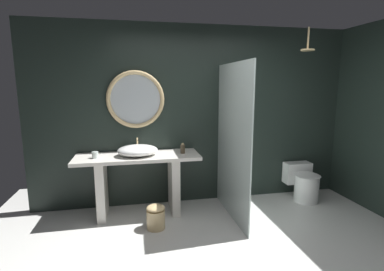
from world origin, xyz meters
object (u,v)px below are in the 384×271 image
Objects in this scene: soap_dispenser at (183,149)px; round_wall_mirror at (136,100)px; toilet at (303,183)px; tumbler_cup at (95,155)px; rain_shower_head at (308,48)px; vessel_sink at (138,150)px; waste_bin at (156,217)px.

round_wall_mirror reaches higher than soap_dispenser.
soap_dispenser reaches higher than toilet.
rain_shower_head is at bearing -3.91° from tumbler_cup.
tumbler_cup is at bearing -149.57° from round_wall_mirror.
toilet is (2.50, 0.03, -0.63)m from vessel_sink.
round_wall_mirror is 2.67× the size of rain_shower_head.
rain_shower_head reaches higher than toilet.
vessel_sink is at bearing -179.31° from toilet.
tumbler_cup is 0.28× the size of rain_shower_head.
vessel_sink is at bearing 174.58° from rain_shower_head.
toilet is at bearing 0.58° from soap_dispenser.
soap_dispenser is 0.48× the size of rain_shower_head.
rain_shower_head is (1.65, -0.23, 1.35)m from soap_dispenser.
round_wall_mirror reaches higher than tumbler_cup.
vessel_sink reaches higher than toilet.
round_wall_mirror is 1.60m from waste_bin.
tumbler_cup is 3.12m from rain_shower_head.
waste_bin is (-0.42, -0.46, -0.74)m from soap_dispenser.
vessel_sink is 0.89m from waste_bin.
tumbler_cup is at bearing -178.99° from toilet.
soap_dispenser is at bearing 1.03° from vessel_sink.
rain_shower_head is 0.52× the size of toilet.
waste_bin is (0.73, -0.43, -0.72)m from tumbler_cup.
tumbler_cup is (-0.54, -0.02, -0.03)m from vessel_sink.
round_wall_mirror is at bearing 104.23° from waste_bin.
vessel_sink reaches higher than waste_bin.
rain_shower_head is (2.80, -0.19, 1.37)m from tumbler_cup.
waste_bin is at bearing -168.19° from toilet.
soap_dispenser is at bearing -179.42° from toilet.
tumbler_cup is 1.11m from waste_bin.
tumbler_cup is at bearing 149.41° from waste_bin.
toilet is (1.89, 0.02, -0.63)m from soap_dispenser.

